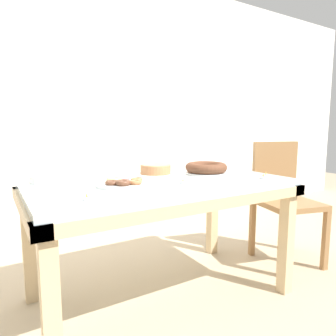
{
  "coord_description": "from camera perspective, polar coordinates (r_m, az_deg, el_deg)",
  "views": [
    {
      "loc": [
        -0.87,
        -1.53,
        1.05
      ],
      "look_at": [
        0.09,
        0.06,
        0.8
      ],
      "focal_mm": 32.0,
      "sensor_mm": 36.0,
      "label": 1
    }
  ],
  "objects": [
    {
      "name": "ground_plane",
      "position": [
        2.05,
        -1.33,
        -23.14
      ],
      "size": [
        12.0,
        12.0,
        0.0
      ],
      "primitive_type": "plane",
      "color": "tan"
    },
    {
      "name": "wall_back",
      "position": [
        3.11,
        -14.97,
        11.99
      ],
      "size": [
        8.0,
        0.1,
        2.6
      ],
      "primitive_type": "cube",
      "color": "white",
      "rests_on": "ground"
    },
    {
      "name": "dining_table",
      "position": [
        1.81,
        -1.39,
        -5.28
      ],
      "size": [
        1.53,
        0.86,
        0.74
      ],
      "color": "silver",
      "rests_on": "ground"
    },
    {
      "name": "chair",
      "position": [
        2.55,
        21.0,
        -4.8
      ],
      "size": [
        0.51,
        0.51,
        0.94
      ],
      "color": "olive",
      "rests_on": "ground"
    },
    {
      "name": "cake_chocolate_round",
      "position": [
        1.97,
        -2.38,
        -0.45
      ],
      "size": [
        0.26,
        0.26,
        0.07
      ],
      "color": "white",
      "rests_on": "dining_table"
    },
    {
      "name": "cake_golden_bundt",
      "position": [
        2.04,
        7.28,
        -0.05
      ],
      "size": [
        0.28,
        0.28,
        0.08
      ],
      "color": "white",
      "rests_on": "dining_table"
    },
    {
      "name": "pastry_platter",
      "position": [
        1.64,
        -8.48,
        -2.85
      ],
      "size": [
        0.31,
        0.31,
        0.04
      ],
      "color": "white",
      "rests_on": "dining_table"
    },
    {
      "name": "plate_stack",
      "position": [
        1.85,
        -21.72,
        -1.9
      ],
      "size": [
        0.21,
        0.21,
        0.04
      ],
      "color": "white",
      "rests_on": "dining_table"
    },
    {
      "name": "tealight_near_cakes",
      "position": [
        1.33,
        -15.19,
        -5.63
      ],
      "size": [
        0.04,
        0.04,
        0.04
      ],
      "color": "silver",
      "rests_on": "dining_table"
    },
    {
      "name": "tealight_centre",
      "position": [
        2.0,
        18.12,
        -1.36
      ],
      "size": [
        0.04,
        0.04,
        0.04
      ],
      "color": "silver",
      "rests_on": "dining_table"
    },
    {
      "name": "tealight_left_edge",
      "position": [
        1.67,
        2.88,
        -2.69
      ],
      "size": [
        0.04,
        0.04,
        0.04
      ],
      "color": "silver",
      "rests_on": "dining_table"
    },
    {
      "name": "tealight_near_front",
      "position": [
        1.92,
        17.68,
        -1.72
      ],
      "size": [
        0.04,
        0.04,
        0.04
      ],
      "color": "silver",
      "rests_on": "dining_table"
    }
  ]
}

